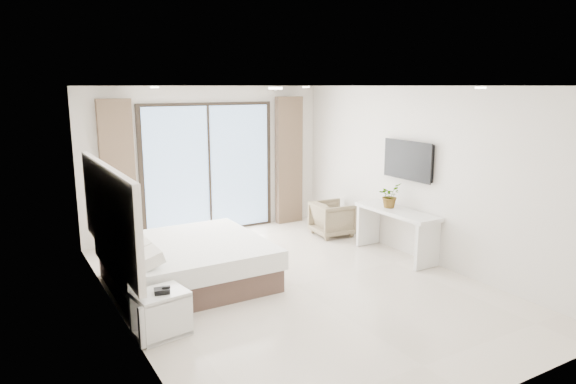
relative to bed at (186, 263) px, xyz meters
name	(u,v)px	position (x,y,z in m)	size (l,w,h in m)	color
ground	(295,285)	(1.27, -0.82, -0.31)	(6.20, 6.20, 0.00)	beige
room_shell	(253,165)	(1.07, 0.02, 1.28)	(4.62, 6.22, 2.72)	silver
bed	(186,263)	(0.00, 0.00, 0.00)	(2.08, 1.98, 0.72)	brown
nightstand	(161,313)	(-0.75, -1.30, -0.05)	(0.61, 0.53, 0.50)	silver
phone	(162,291)	(-0.74, -1.35, 0.23)	(0.16, 0.13, 0.05)	black
console_desk	(396,222)	(3.31, -0.57, 0.25)	(0.48, 1.54, 0.77)	silver
plant	(389,198)	(3.31, -0.38, 0.62)	(0.35, 0.39, 0.31)	#33662D
armchair	(333,217)	(3.12, 0.91, 0.04)	(0.67, 0.63, 0.69)	#807454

